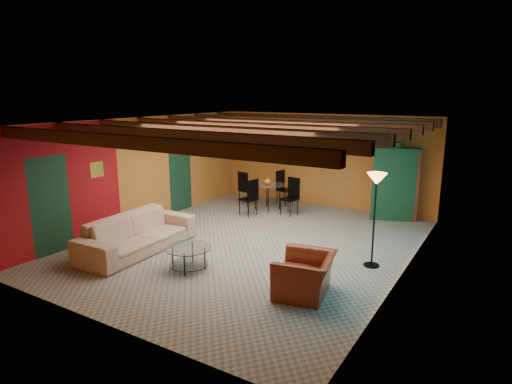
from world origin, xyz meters
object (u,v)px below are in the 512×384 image
Objects in this scene: sofa at (138,233)px; armoire at (396,185)px; potted_plant at (399,141)px; floor_lamp at (374,220)px; vase at (268,171)px; armchair at (305,275)px; dining_table at (267,192)px; coffee_table at (189,258)px.

sofa is 1.44× the size of armoire.
floor_lamp is at bearing -82.77° from potted_plant.
potted_plant reaches higher than vase.
potted_plant is (4.04, 5.29, 1.69)m from sofa.
sofa is at bearing -101.63° from armchair.
armoire is (0.15, 5.31, 0.58)m from armchair.
dining_table is at bearing 0.00° from vase.
potted_plant reaches higher than dining_table.
potted_plant is 3.61m from vase.
dining_table is (0.69, 4.31, 0.13)m from sofa.
sofa is 12.81× the size of vase.
armchair is 1.18× the size of coffee_table.
dining_table is (-0.86, 4.52, 0.29)m from coffee_table.
armoire reaches higher than dining_table.
sofa is 6.86m from potted_plant.
dining_table reaches higher than coffee_table.
sofa is 1.44× the size of floor_lamp.
coffee_table is (-2.33, -0.19, -0.11)m from armchair.
floor_lamp is 3.76m from potted_plant.
armchair is 2.24× the size of potted_plant.
vase is (0.00, 0.00, 0.62)m from dining_table.
sofa is at bearing 172.17° from coffee_table.
floor_lamp reaches higher than armoire.
sofa is at bearing -99.14° from dining_table.
floor_lamp is at bearing -34.08° from dining_table.
coffee_table is at bearing -79.24° from vase.
armchair is 0.56× the size of floor_lamp.
armoire reaches higher than armchair.
armchair is at bearing -108.90° from floor_lamp.
sofa reaches higher than armchair.
armchair is 0.56× the size of armoire.
dining_table is at bearing -154.95° from armchair.
potted_plant is 2.24× the size of vase.
floor_lamp is 4.58m from vase.
sofa is 3.02× the size of coffee_table.
dining_table is 4.60m from floor_lamp.
coffee_table is (1.55, -0.21, -0.16)m from sofa.
armoire reaches higher than vase.
sofa is 5.71× the size of potted_plant.
armchair is 5.59m from potted_plant.
sofa is at bearing -99.14° from vase.
armoire is (3.34, 0.98, 0.41)m from dining_table.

